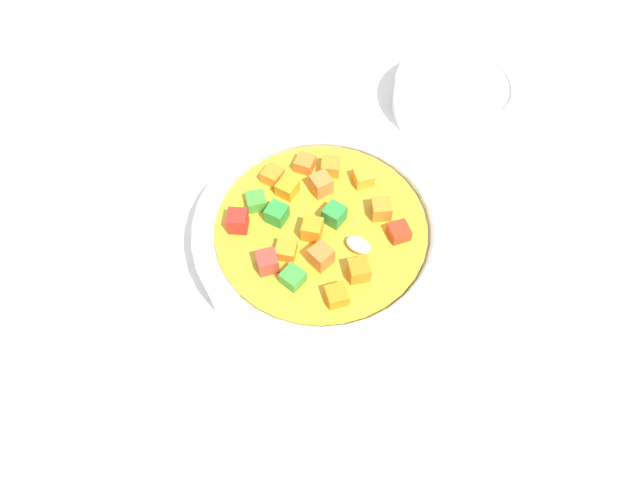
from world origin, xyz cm
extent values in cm
cube|color=silver|center=(0.00, 0.00, -1.00)|extent=(140.00, 140.00, 2.00)
cylinder|color=white|center=(0.00, 0.00, 1.98)|extent=(20.55, 20.55, 3.96)
torus|color=white|center=(0.00, 0.00, 4.46)|extent=(20.99, 20.99, 1.67)
cylinder|color=gold|center=(0.00, 0.00, 4.16)|extent=(17.32, 17.32, 0.40)
cube|color=#298435|center=(-0.72, 1.07, 5.12)|extent=(2.15, 2.15, 1.52)
cube|color=orange|center=(-1.28, 4.88, 5.11)|extent=(1.68, 1.68, 1.50)
cube|color=orange|center=(3.27, -0.34, 5.23)|extent=(2.18, 2.18, 1.74)
cube|color=#378C34|center=(4.97, -2.12, 4.94)|extent=(2.17, 2.17, 1.17)
cube|color=red|center=(0.80, 6.21, 4.90)|extent=(1.99, 1.99, 1.09)
ellipsoid|color=beige|center=(1.97, 2.95, 4.82)|extent=(2.35, 2.57, 0.93)
cube|color=orange|center=(-4.83, -4.11, 4.95)|extent=(2.10, 2.10, 1.19)
cube|color=#BB382B|center=(3.72, -4.13, 5.14)|extent=(1.93, 1.93, 1.57)
cube|color=orange|center=(-5.79, 0.80, 4.97)|extent=(1.70, 1.70, 1.22)
cube|color=orange|center=(-6.15, -1.39, 4.93)|extent=(1.98, 1.98, 1.16)
cube|color=orange|center=(-3.46, -2.83, 4.99)|extent=(2.11, 2.11, 1.26)
cube|color=green|center=(-0.80, -3.58, 5.09)|extent=(2.08, 2.08, 1.47)
cube|color=green|center=(-2.16, -5.34, 4.92)|extent=(1.86, 1.86, 1.13)
cube|color=orange|center=(2.51, -2.72, 4.90)|extent=(1.80, 1.80, 1.08)
cube|color=orange|center=(-4.61, 3.57, 4.98)|extent=(1.89, 1.89, 1.25)
cube|color=orange|center=(4.43, 2.88, 5.13)|extent=(1.83, 1.83, 1.56)
cube|color=orange|center=(6.48, 1.18, 4.95)|extent=(1.93, 1.93, 1.18)
cube|color=red|center=(0.18, -6.67, 5.21)|extent=(1.64, 1.64, 1.71)
cube|color=orange|center=(-3.71, 0.26, 5.20)|extent=(2.10, 2.10, 1.68)
cube|color=orange|center=(0.74, -0.70, 5.15)|extent=(1.83, 1.83, 1.59)
cylinder|color=silver|center=(3.33, -19.11, 0.37)|extent=(8.42, 12.47, 0.74)
ellipsoid|color=silver|center=(11.34, -6.71, 0.49)|extent=(4.21, 4.61, 0.98)
cylinder|color=white|center=(-17.41, 13.38, 1.64)|extent=(12.22, 12.22, 3.28)
torus|color=white|center=(-17.41, 13.38, 3.52)|extent=(12.34, 12.34, 0.98)
camera|label=1|loc=(26.04, 0.09, 44.04)|focal=32.87mm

